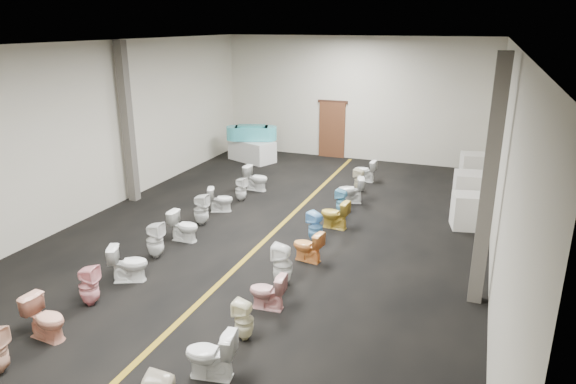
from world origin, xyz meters
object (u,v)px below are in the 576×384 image
object	(u,v)px
toilet_right_6	(316,227)
display_table	(252,151)
toilet_left_6	(184,226)
toilet_right_8	(342,202)
appliance_crate_d	(473,170)
toilet_right_7	(335,214)
toilet_left_2	(46,318)
toilet_right_4	(283,264)
bathtub	(252,133)
appliance_crate_a	(466,211)
appliance_crate_b	(469,193)
appliance_crate_c	(470,187)
toilet_right_5	(308,246)
toilet_right_10	(359,180)
toilet_left_8	(221,199)
toilet_right_11	(365,171)
toilet_left_3	(89,286)
toilet_right_9	(351,190)
toilet_left_10	(256,178)
toilet_left_9	(241,189)
toilet_left_4	(129,263)
toilet_right_3	(267,291)
toilet_right_2	(244,320)
toilet_right_1	(210,354)
toilet_left_7	(201,210)

from	to	relation	value
toilet_right_6	display_table	bearing A→B (deg)	-122.02
toilet_left_6	toilet_right_8	distance (m)	4.30
appliance_crate_d	toilet_right_7	bearing A→B (deg)	-121.47
toilet_left_2	toilet_right_4	bearing A→B (deg)	-39.15
bathtub	appliance_crate_a	size ratio (longest dim) A/B	2.03
toilet_right_4	toilet_left_2	bearing A→B (deg)	-47.84
appliance_crate_b	appliance_crate_c	world-z (taller)	appliance_crate_b
toilet_left_2	toilet_right_4	distance (m)	4.25
appliance_crate_d	toilet_right_5	world-z (taller)	appliance_crate_d
appliance_crate_d	toilet_right_10	bearing A→B (deg)	-149.74
toilet_left_2	toilet_right_6	bearing A→B (deg)	-24.49
toilet_left_8	toilet_right_11	xyz separation A→B (m)	(3.06, 4.17, 0.02)
bathtub	toilet_left_3	size ratio (longest dim) A/B	2.31
toilet_right_5	toilet_right_9	xyz separation A→B (m)	(-0.07, 4.04, 0.03)
toilet_right_5	toilet_left_10	bearing A→B (deg)	-134.58
toilet_right_4	toilet_right_5	xyz separation A→B (m)	(0.12, 1.17, -0.08)
appliance_crate_c	toilet_right_5	xyz separation A→B (m)	(-3.10, -5.57, -0.05)
toilet_left_10	appliance_crate_c	bearing A→B (deg)	-74.83
toilet_left_9	toilet_right_11	xyz separation A→B (m)	(2.92, 3.19, 0.01)
appliance_crate_a	toilet_right_8	size ratio (longest dim) A/B	1.26
toilet_left_4	toilet_right_3	bearing A→B (deg)	-114.59
appliance_crate_d	toilet_right_2	bearing A→B (deg)	-107.06
appliance_crate_a	appliance_crate_b	size ratio (longest dim) A/B	0.80
toilet_right_7	toilet_right_6	bearing A→B (deg)	-4.05
appliance_crate_d	toilet_left_3	world-z (taller)	appliance_crate_d
toilet_left_4	toilet_right_1	distance (m)	3.60
toilet_left_2	toilet_left_7	world-z (taller)	toilet_left_7
toilet_right_1	toilet_right_6	distance (m)	5.16
toilet_left_8	toilet_right_11	distance (m)	5.17
toilet_left_4	toilet_right_1	bearing A→B (deg)	-149.16
appliance_crate_c	toilet_left_6	size ratio (longest dim) A/B	1.07
toilet_right_9	toilet_left_3	bearing A→B (deg)	-41.78
toilet_right_1	toilet_right_2	distance (m)	1.03
appliance_crate_d	toilet_left_4	world-z (taller)	appliance_crate_d
toilet_right_2	toilet_right_1	bearing A→B (deg)	-1.41
toilet_left_3	toilet_left_6	xyz separation A→B (m)	(0.04, 3.15, -0.02)
toilet_left_2	toilet_left_4	bearing A→B (deg)	4.16
appliance_crate_d	toilet_left_7	xyz separation A→B (m)	(-6.31, -6.04, -0.10)
toilet_left_2	toilet_right_11	size ratio (longest dim) A/B	1.03
appliance_crate_c	toilet_right_3	xyz separation A→B (m)	(-3.14, -7.68, -0.05)
display_table	toilet_left_2	bearing A→B (deg)	-81.84
toilet_right_1	toilet_right_8	bearing A→B (deg)	170.56
toilet_right_7	toilet_right_10	size ratio (longest dim) A/B	1.04
toilet_right_6	toilet_right_4	bearing A→B (deg)	23.01
toilet_right_1	toilet_right_4	size ratio (longest dim) A/B	0.90
appliance_crate_d	toilet_right_10	size ratio (longest dim) A/B	1.46
toilet_left_9	toilet_right_4	bearing A→B (deg)	-138.48
display_table	toilet_left_7	world-z (taller)	toilet_left_7
appliance_crate_c	appliance_crate_d	world-z (taller)	appliance_crate_d
toilet_right_4	toilet_right_8	world-z (taller)	toilet_right_4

